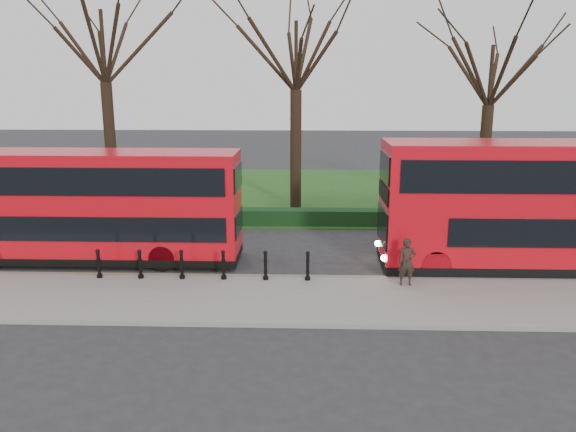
{
  "coord_description": "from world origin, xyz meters",
  "views": [
    {
      "loc": [
        2.55,
        -19.95,
        6.99
      ],
      "look_at": [
        1.89,
        0.5,
        2.0
      ],
      "focal_mm": 35.0,
      "sensor_mm": 36.0,
      "label": 1
    }
  ],
  "objects_px": {
    "bollard_row": "(203,265)",
    "bus_lead": "(99,207)",
    "pedestrian": "(407,262)",
    "bus_rear": "(548,208)"
  },
  "relations": [
    {
      "from": "bollard_row",
      "to": "bus_lead",
      "type": "distance_m",
      "value": 5.21
    },
    {
      "from": "bus_lead",
      "to": "pedestrian",
      "type": "bearing_deg",
      "value": -13.2
    },
    {
      "from": "pedestrian",
      "to": "bus_lead",
      "type": "bearing_deg",
      "value": 167.61
    },
    {
      "from": "bollard_row",
      "to": "bus_rear",
      "type": "xyz_separation_m",
      "value": [
        12.5,
        1.75,
        1.77
      ]
    },
    {
      "from": "bus_rear",
      "to": "bus_lead",
      "type": "bearing_deg",
      "value": 178.11
    },
    {
      "from": "bollard_row",
      "to": "pedestrian",
      "type": "relative_size",
      "value": 4.6
    },
    {
      "from": "bollard_row",
      "to": "pedestrian",
      "type": "height_order",
      "value": "pedestrian"
    },
    {
      "from": "bollard_row",
      "to": "pedestrian",
      "type": "bearing_deg",
      "value": -3.11
    },
    {
      "from": "bus_lead",
      "to": "pedestrian",
      "type": "distance_m",
      "value": 11.84
    },
    {
      "from": "bus_lead",
      "to": "bollard_row",
      "type": "bearing_deg",
      "value": -27.6
    }
  ]
}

